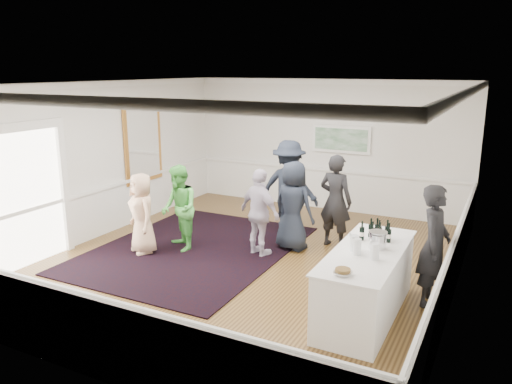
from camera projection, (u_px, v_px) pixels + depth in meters
The scene contains 23 objects.
floor at pixel (250, 260), 9.19m from camera, with size 8.00×8.00×0.00m, color brown.
ceiling at pixel (250, 83), 8.42m from camera, with size 7.00×8.00×0.02m, color white.
wall_left at pixel (101, 160), 10.35m from camera, with size 0.02×8.00×3.20m, color white.
wall_right at pixel (463, 199), 7.26m from camera, with size 0.02×8.00×3.20m, color white.
wall_back at pixel (326, 145), 12.26m from camera, with size 7.00×0.02×3.20m, color white.
wall_front at pixel (77, 246), 5.35m from camera, with size 7.00×0.02×3.20m, color white.
wainscoting at pixel (250, 235), 9.07m from camera, with size 7.00×8.00×1.00m, color white, non-canonical shape.
mirror at pixel (143, 142), 11.40m from camera, with size 0.05×1.25×1.85m.
doorway at pixel (26, 187), 8.73m from camera, with size 0.10×1.78×2.56m.
landscape_painting at pixel (341, 139), 11.99m from camera, with size 1.44×0.06×0.66m.
area_rug at pixel (194, 249), 9.75m from camera, with size 3.46×4.54×0.02m, color black.
serving_table at pixel (366, 283), 7.08m from camera, with size 0.91×2.40×0.97m.
bartender at pixel (434, 246), 7.32m from camera, with size 0.67×0.44×1.83m, color black.
guest_tan at pixel (142, 213), 9.41m from camera, with size 0.76×0.49×1.56m, color tan.
guest_green at pixel (179, 208), 9.56m from camera, with size 0.81×0.63×1.67m, color #55C34E.
guest_lilac at pixel (260, 213), 9.27m from camera, with size 0.97×0.41×1.66m, color #BEB2C8.
guest_dark_a at pixel (289, 187), 10.59m from camera, with size 1.28×0.74×1.99m, color #1B202D.
guest_dark_b at pixel (335, 201), 9.74m from camera, with size 0.67×0.44×1.85m, color black.
guest_navy at pixel (293, 206), 9.60m from camera, with size 0.85×0.55×1.74m, color #1B202D.
wine_bottles at pixel (377, 229), 7.37m from camera, with size 0.45×0.31×0.31m.
juice_pitchers at pixel (362, 246), 6.77m from camera, with size 0.45×0.31×0.24m.
ice_bucket at pixel (378, 241), 7.02m from camera, with size 0.26×0.26×0.24m, color silver.
nut_bowl at pixel (343, 272), 6.14m from camera, with size 0.24×0.24×0.07m.
Camera 1 is at (4.02, -7.62, 3.46)m, focal length 35.00 mm.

